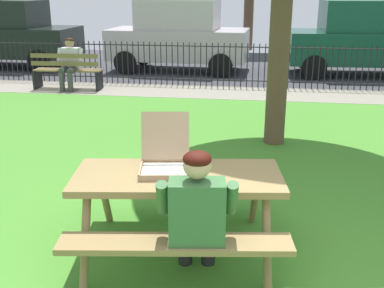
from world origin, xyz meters
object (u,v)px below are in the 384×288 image
at_px(park_bench_left, 67,72).
at_px(parked_car_left, 179,35).
at_px(adult_at_table, 197,212).
at_px(parked_car_far_left, 2,33).
at_px(picnic_table_foreground, 178,192).
at_px(parked_car_center, 362,38).
at_px(pizza_box_open, 165,156).
at_px(person_on_park_bench, 70,61).

xyz_separation_m(park_bench_left, parked_car_left, (2.16, 2.91, 0.59)).
bearing_deg(park_bench_left, adult_at_table, -60.56).
xyz_separation_m(adult_at_table, parked_car_far_left, (-7.26, 10.10, 0.35)).
xyz_separation_m(picnic_table_foreground, adult_at_table, (0.23, -0.47, 0.06)).
distance_m(picnic_table_foreground, parked_car_center, 10.20).
height_order(picnic_table_foreground, park_bench_left, park_bench_left).
bearing_deg(parked_car_far_left, parked_car_left, -0.00).
bearing_deg(parked_car_left, park_bench_left, -126.59).
height_order(adult_at_table, parked_car_center, parked_car_center).
xyz_separation_m(pizza_box_open, parked_car_left, (-1.52, 9.50, 0.13)).
xyz_separation_m(park_bench_left, parked_car_far_left, (-3.21, 2.91, 0.59)).
bearing_deg(parked_car_left, picnic_table_foreground, -80.22).
xyz_separation_m(person_on_park_bench, parked_car_center, (7.11, 2.89, 0.35)).
xyz_separation_m(adult_at_table, person_on_park_bench, (-3.98, 7.20, 0.00)).
xyz_separation_m(parked_car_far_left, parked_car_left, (5.37, -0.00, 0.01)).
xyz_separation_m(adult_at_table, parked_car_center, (3.13, 10.10, 0.35)).
bearing_deg(picnic_table_foreground, adult_at_table, -63.87).
bearing_deg(person_on_park_bench, parked_car_center, 22.16).
bearing_deg(pizza_box_open, park_bench_left, 119.23).
height_order(person_on_park_bench, parked_car_center, parked_car_center).
bearing_deg(parked_car_center, parked_car_far_left, 180.00).
distance_m(park_bench_left, parked_car_left, 3.68).
distance_m(pizza_box_open, parked_car_center, 10.12).
relative_size(picnic_table_foreground, adult_at_table, 1.67).
distance_m(picnic_table_foreground, parked_car_left, 9.77).
bearing_deg(park_bench_left, parked_car_far_left, 137.75).
xyz_separation_m(parked_car_left, parked_car_center, (5.02, 0.00, 0.00)).
relative_size(pizza_box_open, adult_at_table, 0.48).
relative_size(picnic_table_foreground, parked_car_left, 0.50).
distance_m(picnic_table_foreground, park_bench_left, 7.72).
bearing_deg(person_on_park_bench, park_bench_left, -165.64).
bearing_deg(parked_car_center, parked_car_left, -180.00).
bearing_deg(picnic_table_foreground, parked_car_left, 99.78).
height_order(pizza_box_open, parked_car_center, parked_car_center).
distance_m(picnic_table_foreground, adult_at_table, 0.53).
relative_size(pizza_box_open, parked_car_left, 0.14).
height_order(adult_at_table, parked_car_left, parked_car_left).
distance_m(person_on_park_bench, parked_car_left, 3.59).
relative_size(adult_at_table, parked_car_far_left, 0.27).
bearing_deg(person_on_park_bench, parked_car_left, 54.18).
bearing_deg(parked_car_center, person_on_park_bench, -157.84).
height_order(park_bench_left, parked_car_far_left, parked_car_far_left).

